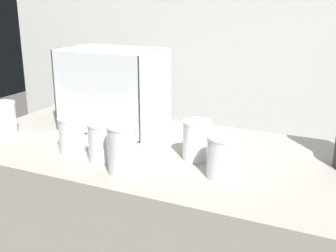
{
  "coord_description": "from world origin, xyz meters",
  "views": [
    {
      "loc": [
        0.55,
        -1.15,
        1.37
      ],
      "look_at": [
        0.0,
        0.0,
        0.98
      ],
      "focal_mm": 45.86,
      "sensor_mm": 36.0,
      "label": 1
    }
  ],
  "objects": [
    {
      "name": "juice_cup_orange_far_left",
      "position": [
        -0.58,
        -0.11,
        0.95
      ],
      "size": [
        0.09,
        0.09,
        0.12
      ],
      "color": "white",
      "rests_on": "counter"
    },
    {
      "name": "juice_cup_beet_right",
      "position": [
        -0.04,
        -0.21,
        0.96
      ],
      "size": [
        0.08,
        0.08,
        0.13
      ],
      "color": "white",
      "rests_on": "counter"
    },
    {
      "name": "juice_cup_orange_left",
      "position": [
        -0.26,
        -0.14,
        0.95
      ],
      "size": [
        0.08,
        0.08,
        0.11
      ],
      "color": "white",
      "rests_on": "counter"
    },
    {
      "name": "carrot_display_bin",
      "position": [
        -0.28,
        0.14,
        0.99
      ],
      "size": [
        0.35,
        0.23,
        0.29
      ],
      "color": "white",
      "rests_on": "counter"
    },
    {
      "name": "juice_cup_carrot_rightmost",
      "position": [
        0.22,
        -0.12,
        0.95
      ],
      "size": [
        0.09,
        0.09,
        0.12
      ],
      "color": "white",
      "rests_on": "counter"
    },
    {
      "name": "back_wall_unit",
      "position": [
        0.0,
        0.77,
        1.27
      ],
      "size": [
        2.6,
        0.24,
        2.5
      ],
      "color": "silver",
      "rests_on": "ground_plane"
    },
    {
      "name": "juice_cup_pomegranate_middle",
      "position": [
        -0.14,
        -0.16,
        0.95
      ],
      "size": [
        0.08,
        0.08,
        0.11
      ],
      "color": "white",
      "rests_on": "counter"
    },
    {
      "name": "juice_cup_mango_far_right",
      "position": [
        0.11,
        -0.03,
        0.95
      ],
      "size": [
        0.09,
        0.09,
        0.12
      ],
      "color": "white",
      "rests_on": "counter"
    }
  ]
}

